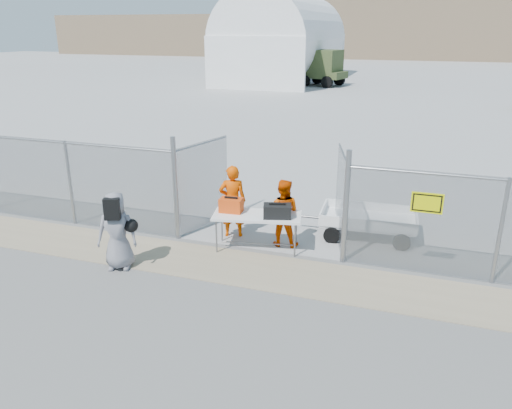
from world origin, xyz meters
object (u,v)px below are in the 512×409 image
(folding_table, at_px, (257,232))
(security_worker_right, at_px, (283,213))
(utility_trailer, at_px, (368,223))
(visitor, at_px, (117,231))
(security_worker_left, at_px, (233,201))

(folding_table, bearing_deg, security_worker_right, 27.73)
(utility_trailer, bearing_deg, folding_table, -149.48)
(folding_table, height_order, visitor, visitor)
(security_worker_right, height_order, utility_trailer, security_worker_right)
(folding_table, bearing_deg, utility_trailer, 22.20)
(folding_table, xyz_separation_m, visitor, (-2.47, -1.84, 0.42))
(folding_table, height_order, security_worker_left, security_worker_left)
(security_worker_left, relative_size, security_worker_right, 1.11)
(folding_table, distance_m, security_worker_left, 1.07)
(security_worker_left, height_order, security_worker_right, security_worker_left)
(visitor, bearing_deg, folding_table, 17.29)
(visitor, xyz_separation_m, utility_trailer, (4.80, 3.40, -0.48))
(security_worker_left, distance_m, utility_trailer, 3.35)
(visitor, bearing_deg, utility_trailer, 15.98)
(security_worker_right, bearing_deg, utility_trailer, -151.68)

